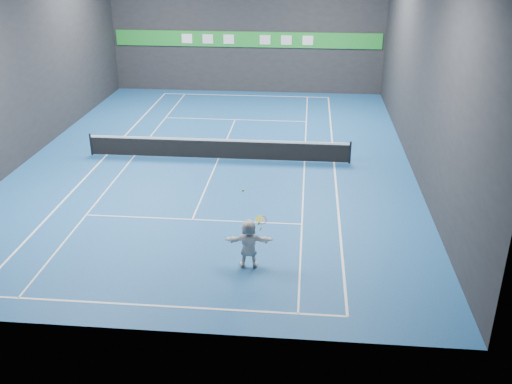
# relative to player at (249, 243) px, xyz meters

# --- Properties ---
(ground) EXTENTS (26.00, 26.00, 0.00)m
(ground) POSITION_rel_player_xyz_m (-2.46, 9.47, -0.83)
(ground) COLOR #194D89
(ground) RESTS_ON ground
(wall_back) EXTENTS (18.00, 0.10, 9.00)m
(wall_back) POSITION_rel_player_xyz_m (-2.46, 22.47, 3.67)
(wall_back) COLOR black
(wall_back) RESTS_ON ground
(wall_front) EXTENTS (18.00, 0.10, 9.00)m
(wall_front) POSITION_rel_player_xyz_m (-2.46, -3.53, 3.67)
(wall_front) COLOR black
(wall_front) RESTS_ON ground
(wall_left) EXTENTS (0.10, 26.00, 9.00)m
(wall_left) POSITION_rel_player_xyz_m (-11.46, 9.47, 3.67)
(wall_left) COLOR black
(wall_left) RESTS_ON ground
(wall_right) EXTENTS (0.10, 26.00, 9.00)m
(wall_right) POSITION_rel_player_xyz_m (6.54, 9.47, 3.67)
(wall_right) COLOR black
(wall_right) RESTS_ON ground
(baseline_near) EXTENTS (10.98, 0.08, 0.01)m
(baseline_near) POSITION_rel_player_xyz_m (-2.46, -2.42, -0.82)
(baseline_near) COLOR white
(baseline_near) RESTS_ON ground
(baseline_far) EXTENTS (10.98, 0.08, 0.01)m
(baseline_far) POSITION_rel_player_xyz_m (-2.46, 21.36, -0.82)
(baseline_far) COLOR white
(baseline_far) RESTS_ON ground
(sideline_doubles_left) EXTENTS (0.08, 23.78, 0.01)m
(sideline_doubles_left) POSITION_rel_player_xyz_m (-7.95, 9.47, -0.82)
(sideline_doubles_left) COLOR white
(sideline_doubles_left) RESTS_ON ground
(sideline_doubles_right) EXTENTS (0.08, 23.78, 0.01)m
(sideline_doubles_right) POSITION_rel_player_xyz_m (3.03, 9.47, -0.82)
(sideline_doubles_right) COLOR white
(sideline_doubles_right) RESTS_ON ground
(sideline_singles_left) EXTENTS (0.06, 23.78, 0.01)m
(sideline_singles_left) POSITION_rel_player_xyz_m (-6.57, 9.47, -0.82)
(sideline_singles_left) COLOR white
(sideline_singles_left) RESTS_ON ground
(sideline_singles_right) EXTENTS (0.06, 23.78, 0.01)m
(sideline_singles_right) POSITION_rel_player_xyz_m (1.65, 9.47, -0.82)
(sideline_singles_right) COLOR white
(sideline_singles_right) RESTS_ON ground
(service_line_near) EXTENTS (8.23, 0.06, 0.01)m
(service_line_near) POSITION_rel_player_xyz_m (-2.46, 3.07, -0.82)
(service_line_near) COLOR white
(service_line_near) RESTS_ON ground
(service_line_far) EXTENTS (8.23, 0.06, 0.01)m
(service_line_far) POSITION_rel_player_xyz_m (-2.46, 15.87, -0.82)
(service_line_far) COLOR white
(service_line_far) RESTS_ON ground
(center_service_line) EXTENTS (0.06, 12.80, 0.01)m
(center_service_line) POSITION_rel_player_xyz_m (-2.46, 9.47, -0.82)
(center_service_line) COLOR white
(center_service_line) RESTS_ON ground
(player) EXTENTS (1.57, 0.62, 1.65)m
(player) POSITION_rel_player_xyz_m (0.00, 0.00, 0.00)
(player) COLOR silver
(player) RESTS_ON ground
(tennis_ball) EXTENTS (0.07, 0.07, 0.07)m
(tennis_ball) POSITION_rel_player_xyz_m (-0.16, -0.04, 1.84)
(tennis_ball) COLOR #B8DA24
(tennis_ball) RESTS_ON player
(tennis_net) EXTENTS (12.50, 0.10, 1.07)m
(tennis_net) POSITION_rel_player_xyz_m (-2.46, 9.47, -0.29)
(tennis_net) COLOR black
(tennis_net) RESTS_ON ground
(sponsor_banner) EXTENTS (17.64, 0.11, 1.00)m
(sponsor_banner) POSITION_rel_player_xyz_m (-2.46, 22.41, 2.67)
(sponsor_banner) COLOR #1F8F2D
(sponsor_banner) RESTS_ON wall_back
(tennis_racket) EXTENTS (0.45, 0.33, 0.56)m
(tennis_racket) POSITION_rel_player_xyz_m (0.39, 0.05, 0.79)
(tennis_racket) COLOR #B21C13
(tennis_racket) RESTS_ON player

